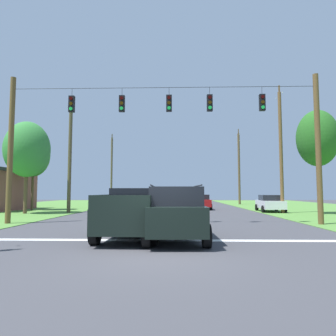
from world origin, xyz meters
TOP-DOWN VIEW (x-y plane):
  - ground_plane at (0.00, 0.00)m, footprint 120.00×120.00m
  - stop_bar_stripe at (0.00, 2.79)m, footprint 14.80×0.45m
  - lane_dash_0 at (0.00, 8.79)m, footprint 2.50×0.15m
  - lane_dash_1 at (0.00, 15.00)m, footprint 2.50×0.15m
  - lane_dash_2 at (0.00, 23.04)m, footprint 2.50×0.15m
  - lane_dash_3 at (0.00, 30.40)m, footprint 2.50×0.15m
  - lane_dash_4 at (0.00, 36.99)m, footprint 2.50×0.15m
  - overhead_signal_span at (-0.12, 8.34)m, footprint 17.77×0.31m
  - pickup_truck at (-1.09, 3.63)m, footprint 2.40×5.45m
  - suv_black at (0.59, 2.85)m, footprint 2.35×4.86m
  - distant_car_crossing_white at (9.05, 19.02)m, footprint 2.25×4.41m
  - distant_car_oncoming at (-3.13, 13.44)m, footprint 2.09×4.33m
  - distant_car_far_parked at (3.12, 22.88)m, footprint 2.03×4.30m
  - utility_pole_mid_right at (9.55, 17.22)m, footprint 0.29×1.68m
  - utility_pole_far_right at (9.60, 34.83)m, footprint 0.32×1.91m
  - utility_pole_mid_left at (-8.64, 17.29)m, footprint 0.31×1.73m
  - utility_pole_far_left at (-8.55, 33.86)m, footprint 0.27×1.74m
  - tree_roadside_right at (-11.79, 16.00)m, footprint 3.68×3.68m
  - tree_roadside_far_right at (-13.40, 20.52)m, footprint 3.08×3.08m
  - tree_roadside_left at (12.07, 15.93)m, footprint 3.26×3.26m

SIDE VIEW (x-z plane):
  - ground_plane at x=0.00m, z-range 0.00..0.00m
  - stop_bar_stripe at x=0.00m, z-range 0.00..0.01m
  - lane_dash_0 at x=0.00m, z-range 0.00..0.01m
  - lane_dash_1 at x=0.00m, z-range 0.00..0.01m
  - lane_dash_2 at x=0.00m, z-range 0.00..0.01m
  - lane_dash_3 at x=0.00m, z-range 0.00..0.01m
  - lane_dash_4 at x=0.00m, z-range 0.00..0.01m
  - distant_car_crossing_white at x=9.05m, z-range 0.03..1.55m
  - distant_car_oncoming at x=-3.13m, z-range 0.03..1.55m
  - distant_car_far_parked at x=3.12m, z-range 0.03..1.55m
  - pickup_truck at x=-1.09m, z-range -0.01..1.94m
  - suv_black at x=0.59m, z-range 0.03..2.09m
  - overhead_signal_span at x=-0.12m, z-range 0.55..9.04m
  - utility_pole_mid_left at x=-8.64m, z-range -0.17..9.82m
  - utility_pole_far_left at x=-8.55m, z-range 0.04..10.06m
  - tree_roadside_right at x=-11.79m, z-range 1.49..9.14m
  - utility_pole_far_right at x=9.60m, z-range -0.08..10.77m
  - utility_pole_mid_right at x=9.55m, z-range -0.14..10.86m
  - tree_roadside_far_right at x=-13.40m, z-range 1.63..9.16m
  - tree_roadside_left at x=12.07m, z-range 1.87..10.30m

